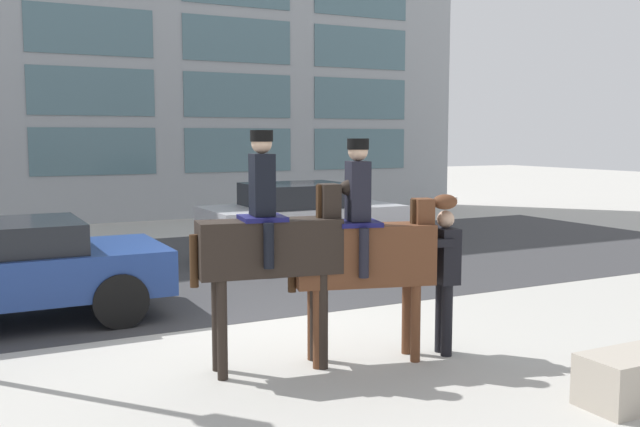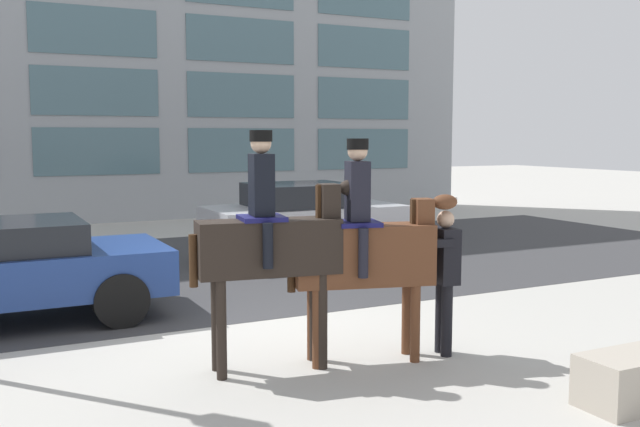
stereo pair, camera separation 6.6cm
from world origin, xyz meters
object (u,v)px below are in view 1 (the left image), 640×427
Objects in this scene: pedestrian_bystander at (444,270)px; street_car_near_lane at (9,268)px; street_car_far_lane at (301,220)px; mounted_horse_companion at (367,249)px; mounted_horse_lead at (273,242)px.

pedestrian_bystander reaches higher than street_car_near_lane.
pedestrian_bystander is 0.42× the size of street_car_far_lane.
pedestrian_bystander is at bearing -40.78° from street_car_near_lane.
street_car_near_lane is (-3.46, 3.58, -0.52)m from mounted_horse_companion.
street_car_near_lane is at bearing -29.80° from pedestrian_bystander.
street_car_near_lane is (-2.41, 3.38, -0.64)m from mounted_horse_lead.
mounted_horse_lead is 0.65× the size of street_car_far_lane.
mounted_horse_companion reaches higher than street_car_far_lane.
pedestrian_bystander is at bearing -101.31° from street_car_far_lane.
mounted_horse_lead reaches higher than mounted_horse_companion.
pedestrian_bystander is at bearing 2.70° from mounted_horse_companion.
mounted_horse_lead reaches higher than street_car_far_lane.
mounted_horse_companion is 5.00m from street_car_near_lane.
street_car_near_lane is 6.33m from street_car_far_lane.
mounted_horse_lead is 0.64× the size of street_car_near_lane.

